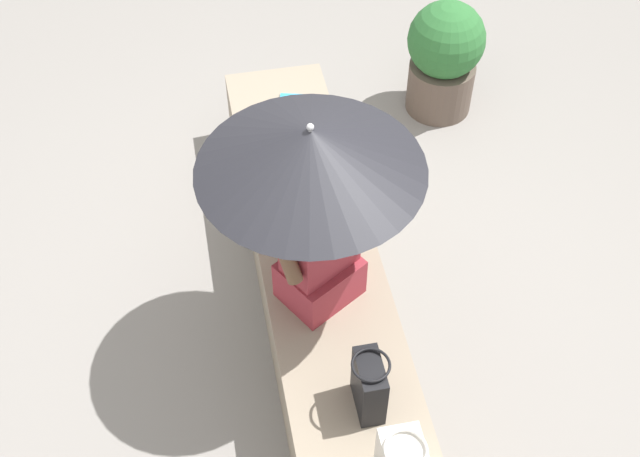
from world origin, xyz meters
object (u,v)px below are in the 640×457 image
shoulder_bag_spare (369,385)px  planter_near (444,56)px  handbag_black (308,180)px  person_seated (320,240)px  parasol (311,150)px  magazine (295,110)px

shoulder_bag_spare → planter_near: planter_near is taller
handbag_black → planter_near: handbag_black is taller
person_seated → planter_near: size_ratio=1.16×
parasol → handbag_black: bearing=-8.3°
person_seated → planter_near: person_seated is taller
handbag_black → magazine: (0.74, -0.06, -0.17)m
person_seated → shoulder_bag_spare: size_ratio=2.80×
parasol → magazine: 1.52m
person_seated → parasol: size_ratio=0.90×
parasol → handbag_black: size_ratio=2.70×
person_seated → shoulder_bag_spare: person_seated is taller
magazine → handbag_black: bearing=-169.7°
shoulder_bag_spare → planter_near: bearing=-24.3°
parasol → planter_near: 2.19m
parasol → shoulder_bag_spare: bearing=-170.9°
parasol → shoulder_bag_spare: 0.99m
planter_near → handbag_black: bearing=136.1°
person_seated → magazine: bearing=-4.9°
person_seated → shoulder_bag_spare: 0.66m
person_seated → handbag_black: person_seated is taller
person_seated → handbag_black: (0.57, -0.05, -0.21)m
handbag_black → planter_near: (1.13, -1.08, -0.22)m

